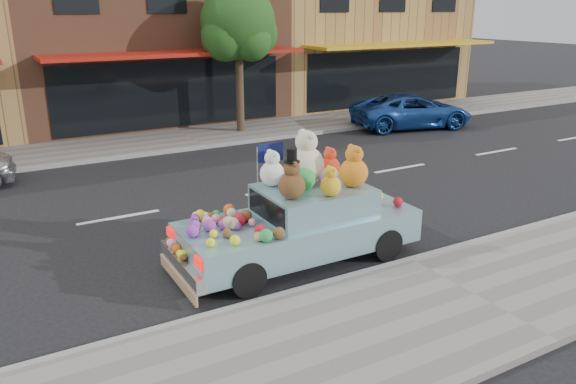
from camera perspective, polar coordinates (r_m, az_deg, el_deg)
ground at (r=14.26m, az=-1.04°, el=0.23°), size 120.00×120.00×0.00m
near_sidewalk at (r=9.49m, az=18.38°, el=-10.10°), size 60.00×3.00×0.12m
far_sidewalk at (r=20.00m, az=-10.03°, el=5.43°), size 60.00×3.00×0.12m
near_kerb at (r=10.42m, az=12.32°, el=-6.89°), size 60.00×0.12×0.13m
far_kerb at (r=18.63m, az=-8.44°, el=4.57°), size 60.00×0.12×0.13m
storefront_mid at (r=24.76m, az=-15.01°, el=15.92°), size 10.00×9.80×7.30m
storefront_right at (r=29.02m, az=5.23°, el=16.70°), size 10.00×9.80×7.30m
street_tree at (r=20.34m, az=-5.07°, el=16.18°), size 3.00×2.70×5.22m
car_blue at (r=22.13m, az=12.45°, el=8.04°), size 4.96×3.13×1.28m
art_car at (r=10.12m, az=1.30°, el=-2.61°), size 4.49×1.79×2.32m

